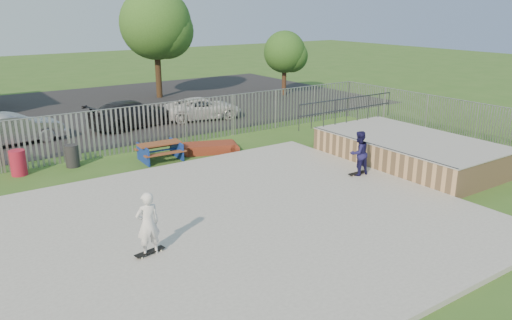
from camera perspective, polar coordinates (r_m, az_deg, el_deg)
ground at (r=14.36m, az=-4.42°, el=-7.98°), size 120.00×120.00×0.00m
concrete_slab at (r=14.33m, az=-4.43°, el=-7.71°), size 15.00×12.00×0.15m
quarter_pipe at (r=20.91m, az=17.04°, el=1.06°), size 5.50×7.05×2.19m
fence at (r=18.26m, az=-9.08°, el=0.77°), size 26.04×16.02×2.00m
picnic_table at (r=20.89m, az=-10.90°, el=0.98°), size 1.82×1.52×0.74m
funbox at (r=21.75m, az=-5.23°, el=1.39°), size 2.24×1.66×0.40m
trash_bin_red at (r=20.67m, az=-25.54°, el=-0.29°), size 0.58×0.58×0.97m
trash_bin_grey at (r=20.94m, az=-20.27°, el=0.44°), size 0.53×0.53×0.89m
parking_lot at (r=31.56m, az=-22.23°, el=4.79°), size 40.00×18.00×0.02m
car_silver at (r=25.36m, az=-26.00°, el=3.23°), size 4.48×1.98×1.43m
car_dark at (r=26.93m, az=-13.94°, el=5.15°), size 5.03×2.77×1.38m
car_white at (r=28.24m, az=-6.06°, el=5.90°), size 4.60×2.82×1.19m
tree_mid at (r=35.15m, az=-11.41°, el=15.00°), size 4.77×4.77×7.36m
tree_right at (r=35.67m, az=3.28°, el=12.21°), size 2.91×2.91×4.49m
skateboard_a at (r=18.76m, az=11.53°, el=-1.53°), size 0.81×0.22×0.08m
skateboard_b at (r=12.98m, az=-12.04°, el=-10.30°), size 0.82×0.33×0.08m
skater_navy at (r=18.52m, az=11.67°, el=0.77°), size 0.82×0.65×1.65m
skater_white at (r=12.64m, az=-12.26°, el=-7.13°), size 0.60×0.40×1.65m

